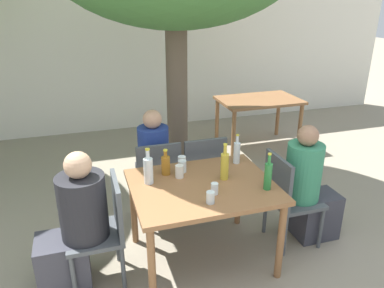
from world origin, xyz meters
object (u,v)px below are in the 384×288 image
object	(u,v)px
patio_chair_3	(202,171)
person_seated_0	(74,229)
patio_chair_2	(157,177)
drinking_glass_2	(210,197)
dining_table_front	(203,194)
person_seated_1	(309,190)
water_bottle_2	(148,170)
drinking_glass_0	(179,171)
amber_bottle_1	(166,165)
patio_chair_1	(287,195)
patio_chair_0	(105,225)
green_bottle_4	(268,175)
drinking_glass_3	(182,161)
water_bottle_3	(237,152)
oil_cruet_0	(225,165)
drinking_glass_4	(214,189)
drinking_glass_1	(182,166)
dining_table_back	(259,105)
person_seated_2	(153,167)

from	to	relation	value
patio_chair_3	person_seated_0	distance (m)	1.49
patio_chair_2	drinking_glass_2	bearing A→B (deg)	101.04
dining_table_front	person_seated_0	size ratio (longest dim) A/B	1.02
patio_chair_2	person_seated_1	world-z (taller)	person_seated_1
person_seated_1	water_bottle_2	bearing A→B (deg)	83.91
patio_chair_2	drinking_glass_0	size ratio (longest dim) A/B	8.01
drinking_glass_0	amber_bottle_1	bearing A→B (deg)	135.42
dining_table_front	patio_chair_1	world-z (taller)	patio_chair_1
patio_chair_0	person_seated_1	xyz separation A→B (m)	(1.90, -0.00, 0.01)
patio_chair_3	person_seated_0	size ratio (longest dim) A/B	0.77
green_bottle_4	patio_chair_3	bearing A→B (deg)	104.20
dining_table_front	person_seated_1	world-z (taller)	person_seated_1
person_seated_1	drinking_glass_0	distance (m)	1.27
patio_chair_3	dining_table_front	bearing A→B (deg)	71.50
green_bottle_4	drinking_glass_3	bearing A→B (deg)	130.26
water_bottle_3	patio_chair_1	bearing A→B (deg)	-38.74
patio_chair_2	water_bottle_2	xyz separation A→B (m)	(-0.19, -0.56, 0.36)
person_seated_0	water_bottle_3	xyz separation A→B (m)	(1.51, 0.31, 0.34)
patio_chair_3	oil_cruet_0	distance (m)	0.77
person_seated_0	drinking_glass_4	bearing A→B (deg)	80.71
water_bottle_2	drinking_glass_1	xyz separation A→B (m)	(0.33, 0.12, -0.07)
amber_bottle_1	drinking_glass_3	distance (m)	0.23
drinking_glass_2	drinking_glass_3	xyz separation A→B (m)	(-0.02, 0.71, -0.00)
patio_chair_2	water_bottle_2	bearing A→B (deg)	71.37
patio_chair_3	patio_chair_2	bearing A→B (deg)	0.00
person_seated_1	oil_cruet_0	distance (m)	0.93
green_bottle_4	drinking_glass_3	distance (m)	0.84
patio_chair_3	drinking_glass_2	xyz separation A→B (m)	(-0.28, -1.02, 0.29)
patio_chair_0	amber_bottle_1	size ratio (longest dim) A/B	3.85
amber_bottle_1	drinking_glass_4	xyz separation A→B (m)	(0.29, -0.46, -0.04)
drinking_glass_4	amber_bottle_1	bearing A→B (deg)	121.91
drinking_glass_3	patio_chair_3	bearing A→B (deg)	45.14
dining_table_front	drinking_glass_0	xyz separation A→B (m)	(-0.15, 0.18, 0.15)
patio_chair_2	person_seated_0	distance (m)	1.09
oil_cruet_0	drinking_glass_2	size ratio (longest dim) A/B	3.43
dining_table_back	drinking_glass_4	size ratio (longest dim) A/B	12.86
dining_table_front	patio_chair_2	xyz separation A→B (m)	(-0.24, 0.71, -0.15)
person_seated_2	drinking_glass_0	distance (m)	0.83
water_bottle_3	green_bottle_4	xyz separation A→B (m)	(0.04, -0.54, 0.01)
person_seated_0	water_bottle_2	bearing A→B (deg)	104.05
patio_chair_0	oil_cruet_0	bearing A→B (deg)	92.19
person_seated_2	water_bottle_3	xyz separation A→B (m)	(0.68, -0.64, 0.35)
person_seated_2	oil_cruet_0	bearing A→B (deg)	116.21
person_seated_0	oil_cruet_0	xyz separation A→B (m)	(1.28, 0.04, 0.35)
person_seated_0	person_seated_1	distance (m)	2.13
dining_table_front	drinking_glass_3	bearing A→B (deg)	98.96
patio_chair_1	drinking_glass_1	world-z (taller)	patio_chair_1
oil_cruet_0	water_bottle_3	distance (m)	0.36
drinking_glass_1	drinking_glass_3	bearing A→B (deg)	75.32
dining_table_back	water_bottle_2	bearing A→B (deg)	-134.47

